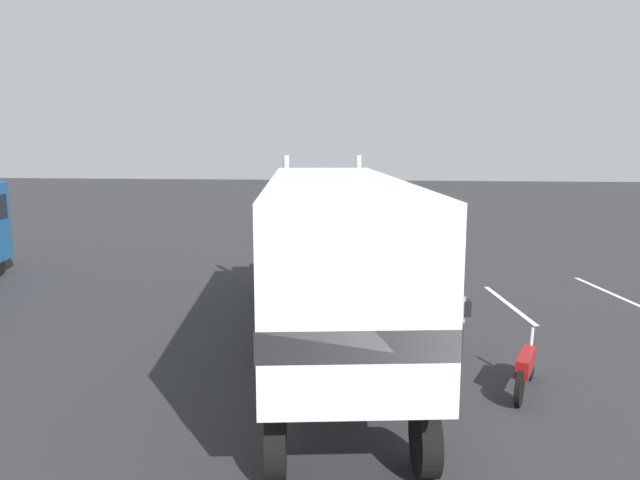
# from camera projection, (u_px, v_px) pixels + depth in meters

# --- Properties ---
(ground_plane) EXTENTS (120.00, 120.00, 0.00)m
(ground_plane) POSITION_uv_depth(u_px,v_px,m) (325.00, 292.00, 19.71)
(ground_plane) COLOR #2D2D30
(lane_stripe_near) EXTENTS (4.38, 0.81, 0.01)m
(lane_stripe_near) POSITION_uv_depth(u_px,v_px,m) (431.00, 289.00, 20.17)
(lane_stripe_near) COLOR silver
(lane_stripe_near) RESTS_ON ground_plane
(lane_stripe_mid) EXTENTS (4.38, 0.76, 0.01)m
(lane_stripe_mid) POSITION_uv_depth(u_px,v_px,m) (508.00, 304.00, 18.22)
(lane_stripe_mid) COLOR silver
(lane_stripe_mid) RESTS_ON ground_plane
(lane_stripe_far) EXTENTS (4.35, 0.97, 0.01)m
(lane_stripe_far) POSITION_uv_depth(u_px,v_px,m) (610.00, 293.00, 19.60)
(lane_stripe_far) COLOR silver
(lane_stripe_far) RESTS_ON ground_plane
(semi_truck) EXTENTS (14.37, 4.70, 4.50)m
(semi_truck) POSITION_uv_depth(u_px,v_px,m) (331.00, 246.00, 13.73)
(semi_truck) COLOR white
(semi_truck) RESTS_ON ground_plane
(person_bystander) EXTENTS (0.34, 0.45, 1.63)m
(person_bystander) POSITION_uv_depth(u_px,v_px,m) (459.00, 318.00, 13.70)
(person_bystander) COLOR black
(person_bystander) RESTS_ON ground_plane
(motorcycle) EXTENTS (2.00, 0.85, 1.12)m
(motorcycle) POSITION_uv_depth(u_px,v_px,m) (526.00, 368.00, 11.76)
(motorcycle) COLOR black
(motorcycle) RESTS_ON ground_plane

